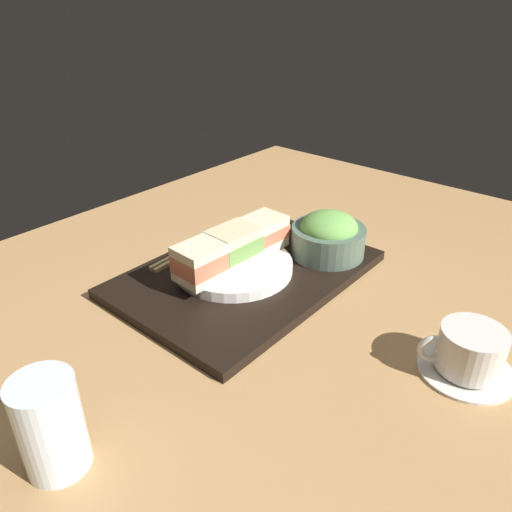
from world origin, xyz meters
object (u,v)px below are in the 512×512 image
object	(u,v)px
coffee_cup	(469,353)
sandwich_middle	(233,246)
sandwich_plate	(234,266)
sandwich_near	(262,233)
salad_bowl	(328,236)
drinking_glass	(50,425)
chopsticks_pair	(198,245)
sandwich_far	(201,262)

from	to	relation	value
coffee_cup	sandwich_middle	bearing A→B (deg)	-86.09
sandwich_plate	sandwich_middle	xyz separation A→B (cm)	(0.00, 0.00, 3.81)
sandwich_near	coffee_cup	size ratio (longest dim) A/B	0.69
sandwich_middle	sandwich_plate	bearing A→B (deg)	-135.00
sandwich_plate	sandwich_near	size ratio (longest dim) A/B	2.33
salad_bowl	sandwich_middle	bearing A→B (deg)	-29.26
sandwich_plate	drinking_glass	xyz separation A→B (cm)	(38.30, 11.05, 2.91)
sandwich_middle	chopsticks_pair	world-z (taller)	sandwich_middle
sandwich_near	drinking_glass	bearing A→B (deg)	13.46
salad_bowl	sandwich_far	bearing A→B (deg)	-21.51
sandwich_plate	sandwich_middle	distance (cm)	3.81
sandwich_far	chopsticks_pair	bearing A→B (deg)	-130.06
sandwich_middle	chopsticks_pair	bearing A→B (deg)	-100.13
coffee_cup	sandwich_near	bearing A→B (deg)	-96.64
coffee_cup	sandwich_plate	bearing A→B (deg)	-86.09
sandwich_near	drinking_glass	xyz separation A→B (cm)	(45.23, 10.83, -0.73)
sandwich_near	sandwich_far	bearing A→B (deg)	-1.87
coffee_cup	drinking_glass	distance (cm)	48.83
sandwich_near	sandwich_far	distance (cm)	13.88
salad_bowl	chopsticks_pair	xyz separation A→B (cm)	(13.16, -19.22, -3.21)
sandwich_plate	sandwich_far	xyz separation A→B (cm)	(6.93, -0.23, 3.74)
drinking_glass	sandwich_plate	bearing A→B (deg)	-163.90
salad_bowl	coffee_cup	xyz separation A→B (cm)	(12.51, 29.21, -2.24)
sandwich_middle	sandwich_far	world-z (taller)	sandwich_middle
sandwich_middle	salad_bowl	xyz separation A→B (cm)	(-15.09, 8.45, -1.15)
salad_bowl	coffee_cup	distance (cm)	31.86
sandwich_middle	chopsticks_pair	size ratio (longest dim) A/B	0.37
sandwich_middle	sandwich_far	bearing A→B (deg)	-1.87
salad_bowl	drinking_glass	world-z (taller)	drinking_glass
sandwich_far	sandwich_near	bearing A→B (deg)	178.13
chopsticks_pair	coffee_cup	xyz separation A→B (cm)	(-0.65, 48.43, 0.97)
salad_bowl	chopsticks_pair	bearing A→B (deg)	-55.59
sandwich_near	salad_bowl	size ratio (longest dim) A/B	0.65
chopsticks_pair	coffee_cup	size ratio (longest dim) A/B	1.85
sandwich_middle	drinking_glass	size ratio (longest dim) A/B	0.74
sandwich_near	sandwich_far	xyz separation A→B (cm)	(13.87, -0.45, 0.09)
salad_bowl	drinking_glass	bearing A→B (deg)	2.79
salad_bowl	coffee_cup	world-z (taller)	salad_bowl
sandwich_far	chopsticks_pair	size ratio (longest dim) A/B	0.36
salad_bowl	chopsticks_pair	world-z (taller)	salad_bowl
chopsticks_pair	sandwich_far	bearing A→B (deg)	49.94
sandwich_middle	salad_bowl	bearing A→B (deg)	150.74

